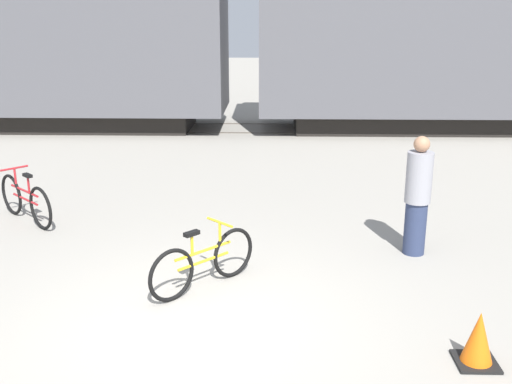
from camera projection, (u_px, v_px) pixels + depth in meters
name	position (u px, v px, depth m)	size (l,w,h in m)	color
ground_plane	(192.00, 328.00, 6.49)	(80.00, 80.00, 0.00)	gray
freight_train	(242.00, 25.00, 16.78)	(26.66, 3.13, 5.60)	black
rail_near	(242.00, 133.00, 16.93)	(38.66, 0.07, 0.01)	#4C4238
rail_far	(244.00, 124.00, 18.31)	(38.66, 0.07, 0.01)	#4C4238
bicycle_yellow	(204.00, 262.00, 7.34)	(1.17, 1.21, 0.81)	black
bicycle_maroon	(25.00, 200.00, 9.69)	(1.30, 1.23, 0.86)	black
person_in_grey	(418.00, 196.00, 8.27)	(0.36, 0.36, 1.69)	#283351
traffic_cone	(478.00, 340.00, 5.77)	(0.40, 0.40, 0.55)	black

